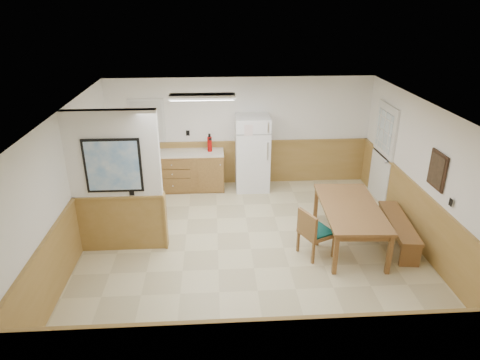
{
  "coord_description": "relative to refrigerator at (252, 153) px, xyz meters",
  "views": [
    {
      "loc": [
        -0.61,
        -6.45,
        4.12
      ],
      "look_at": [
        -0.17,
        0.4,
        1.17
      ],
      "focal_mm": 32.0,
      "sensor_mm": 36.0,
      "label": 1
    }
  ],
  "objects": [
    {
      "name": "ground",
      "position": [
        -0.25,
        -2.63,
        -0.86
      ],
      "size": [
        6.0,
        6.0,
        0.0
      ],
      "primitive_type": "plane",
      "color": "beige",
      "rests_on": "ground"
    },
    {
      "name": "ceiling",
      "position": [
        -0.25,
        -2.63,
        1.64
      ],
      "size": [
        6.0,
        6.0,
        0.02
      ],
      "primitive_type": "cube",
      "color": "white",
      "rests_on": "back_wall"
    },
    {
      "name": "back_wall",
      "position": [
        -0.25,
        0.37,
        0.39
      ],
      "size": [
        6.0,
        0.02,
        2.5
      ],
      "primitive_type": "cube",
      "color": "white",
      "rests_on": "ground"
    },
    {
      "name": "right_wall",
      "position": [
        2.75,
        -2.63,
        0.39
      ],
      "size": [
        0.02,
        6.0,
        2.5
      ],
      "primitive_type": "cube",
      "color": "white",
      "rests_on": "ground"
    },
    {
      "name": "left_wall",
      "position": [
        -3.25,
        -2.63,
        0.39
      ],
      "size": [
        0.02,
        6.0,
        2.5
      ],
      "primitive_type": "cube",
      "color": "white",
      "rests_on": "ground"
    },
    {
      "name": "wainscot_back",
      "position": [
        -0.25,
        0.35,
        -0.36
      ],
      "size": [
        6.0,
        0.04,
        1.0
      ],
      "primitive_type": "cube",
      "color": "#A78042",
      "rests_on": "ground"
    },
    {
      "name": "wainscot_right",
      "position": [
        2.73,
        -2.63,
        -0.36
      ],
      "size": [
        0.04,
        6.0,
        1.0
      ],
      "primitive_type": "cube",
      "color": "#A78042",
      "rests_on": "ground"
    },
    {
      "name": "wainscot_left",
      "position": [
        -3.23,
        -2.63,
        -0.36
      ],
      "size": [
        0.04,
        6.0,
        1.0
      ],
      "primitive_type": "cube",
      "color": "#A78042",
      "rests_on": "ground"
    },
    {
      "name": "partition_wall",
      "position": [
        -2.5,
        -2.43,
        0.38
      ],
      "size": [
        1.5,
        0.2,
        2.5
      ],
      "color": "white",
      "rests_on": "ground"
    },
    {
      "name": "kitchen_counter",
      "position": [
        -1.46,
        0.05,
        -0.39
      ],
      "size": [
        2.2,
        0.61,
        1.0
      ],
      "color": "olive",
      "rests_on": "ground"
    },
    {
      "name": "exterior_door",
      "position": [
        2.71,
        -0.73,
        0.2
      ],
      "size": [
        0.07,
        1.02,
        2.15
      ],
      "color": "white",
      "rests_on": "ground"
    },
    {
      "name": "kitchen_window",
      "position": [
        -2.35,
        0.35,
        0.69
      ],
      "size": [
        0.8,
        0.04,
        1.0
      ],
      "color": "white",
      "rests_on": "back_wall"
    },
    {
      "name": "wall_painting",
      "position": [
        2.72,
        -2.93,
        0.69
      ],
      "size": [
        0.04,
        0.5,
        0.6
      ],
      "color": "#2F1E13",
      "rests_on": "right_wall"
    },
    {
      "name": "fluorescent_fixture",
      "position": [
        -1.05,
        -1.33,
        1.59
      ],
      "size": [
        1.2,
        0.3,
        0.09
      ],
      "color": "white",
      "rests_on": "ceiling"
    },
    {
      "name": "refrigerator",
      "position": [
        0.0,
        0.0,
        0.0
      ],
      "size": [
        0.76,
        0.72,
        1.71
      ],
      "rotation": [
        0.0,
        0.0,
        -0.0
      ],
      "color": "white",
      "rests_on": "ground"
    },
    {
      "name": "dining_table",
      "position": [
        1.5,
        -2.55,
        -0.19
      ],
      "size": [
        1.09,
        2.0,
        0.75
      ],
      "rotation": [
        0.0,
        0.0,
        -0.06
      ],
      "color": "#936036",
      "rests_on": "ground"
    },
    {
      "name": "dining_bench",
      "position": [
        2.4,
        -2.58,
        -0.51
      ],
      "size": [
        0.53,
        1.63,
        0.45
      ],
      "rotation": [
        0.0,
        0.0,
        -0.12
      ],
      "color": "#936036",
      "rests_on": "ground"
    },
    {
      "name": "dining_chair",
      "position": [
        0.76,
        -2.89,
        -0.36
      ],
      "size": [
        0.81,
        0.7,
        0.85
      ],
      "rotation": [
        0.0,
        0.0,
        0.43
      ],
      "color": "#936036",
      "rests_on": "ground"
    },
    {
      "name": "fire_extinguisher",
      "position": [
        -0.96,
        0.07,
        0.22
      ],
      "size": [
        0.13,
        0.13,
        0.41
      ],
      "rotation": [
        0.0,
        0.0,
        -0.28
      ],
      "color": "#B50B09",
      "rests_on": "kitchen_counter"
    },
    {
      "name": "soap_bottle",
      "position": [
        -2.58,
        0.0,
        0.17
      ],
      "size": [
        0.09,
        0.09,
        0.25
      ],
      "primitive_type": "cylinder",
      "rotation": [
        0.0,
        0.0,
        -0.22
      ],
      "color": "#188834",
      "rests_on": "kitchen_counter"
    }
  ]
}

